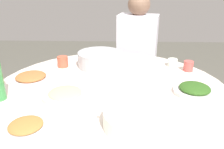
# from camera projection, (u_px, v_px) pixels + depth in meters

# --- Properties ---
(round_dining_table) EXTENTS (1.28, 1.28, 0.76)m
(round_dining_table) POSITION_uv_depth(u_px,v_px,m) (110.00, 108.00, 1.30)
(round_dining_table) COLOR #99999E
(round_dining_table) RESTS_ON ground
(rice_bowl) EXTENTS (0.29, 0.29, 0.11)m
(rice_bowl) POSITION_uv_depth(u_px,v_px,m) (100.00, 59.00, 1.53)
(rice_bowl) COLOR #B2B5BA
(rice_bowl) RESTS_ON round_dining_table
(soup_bowl) EXTENTS (0.27, 0.30, 0.07)m
(soup_bowl) POSITION_uv_depth(u_px,v_px,m) (138.00, 119.00, 0.90)
(soup_bowl) COLOR white
(soup_bowl) RESTS_ON round_dining_table
(dish_noodles) EXTENTS (0.23, 0.23, 0.04)m
(dish_noodles) POSITION_uv_depth(u_px,v_px,m) (65.00, 94.00, 1.13)
(dish_noodles) COLOR silver
(dish_noodles) RESTS_ON round_dining_table
(dish_stirfry) EXTENTS (0.23, 0.23, 0.04)m
(dish_stirfry) POSITION_uv_depth(u_px,v_px,m) (31.00, 78.00, 1.33)
(dish_stirfry) COLOR white
(dish_stirfry) RESTS_ON round_dining_table
(dish_greens) EXTENTS (0.21, 0.21, 0.05)m
(dish_greens) POSITION_uv_depth(u_px,v_px,m) (195.00, 90.00, 1.17)
(dish_greens) COLOR silver
(dish_greens) RESTS_ON round_dining_table
(dish_tofu_braise) EXTENTS (0.20, 0.20, 0.04)m
(dish_tofu_braise) POSITION_uv_depth(u_px,v_px,m) (26.00, 127.00, 0.89)
(dish_tofu_braise) COLOR silver
(dish_tofu_braise) RESTS_ON round_dining_table
(tea_cup_near) EXTENTS (0.06, 0.06, 0.05)m
(tea_cup_near) POSITION_uv_depth(u_px,v_px,m) (173.00, 63.00, 1.54)
(tea_cup_near) COLOR white
(tea_cup_near) RESTS_ON round_dining_table
(tea_cup_far) EXTENTS (0.06, 0.06, 0.07)m
(tea_cup_far) POSITION_uv_depth(u_px,v_px,m) (188.00, 66.00, 1.46)
(tea_cup_far) COLOR #C6514B
(tea_cup_far) RESTS_ON round_dining_table
(tea_cup_side) EXTENTS (0.07, 0.07, 0.07)m
(tea_cup_side) POSITION_uv_depth(u_px,v_px,m) (63.00, 62.00, 1.53)
(tea_cup_side) COLOR #BE543A
(tea_cup_side) RESTS_ON round_dining_table
(stool_for_diner_right) EXTENTS (0.36, 0.36, 0.44)m
(stool_for_diner_right) POSITION_uv_depth(u_px,v_px,m) (135.00, 98.00, 2.26)
(stool_for_diner_right) COLOR brown
(stool_for_diner_right) RESTS_ON ground
(diner_right) EXTENTS (0.40, 0.39, 0.76)m
(diner_right) POSITION_uv_depth(u_px,v_px,m) (137.00, 44.00, 2.06)
(diner_right) COLOR #2D333D
(diner_right) RESTS_ON stool_for_diner_right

